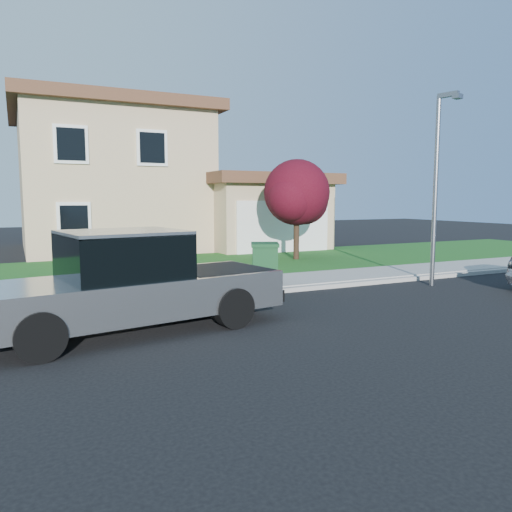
{
  "coord_description": "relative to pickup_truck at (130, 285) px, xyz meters",
  "views": [
    {
      "loc": [
        -4.29,
        -8.57,
        2.48
      ],
      "look_at": [
        0.55,
        1.48,
        1.2
      ],
      "focal_mm": 35.0,
      "sensor_mm": 36.0,
      "label": 1
    }
  ],
  "objects": [
    {
      "name": "street_lamp",
      "position": [
        8.86,
        1.23,
        2.17
      ],
      "size": [
        0.37,
        0.7,
        5.36
      ],
      "rotation": [
        0.0,
        0.0,
        0.28
      ],
      "color": "slate",
      "rests_on": "ground"
    },
    {
      "name": "woman",
      "position": [
        0.7,
        1.29,
        -0.07
      ],
      "size": [
        0.64,
        0.5,
        1.72
      ],
      "rotation": [
        0.0,
        0.0,
        3.38
      ],
      "color": "#E2937C",
      "rests_on": "ground"
    },
    {
      "name": "sidewalk",
      "position": [
        3.42,
        3.28,
        -0.81
      ],
      "size": [
        40.0,
        2.0,
        0.15
      ],
      "primitive_type": "cube",
      "color": "gray",
      "rests_on": "ground"
    },
    {
      "name": "ornamental_tree",
      "position": [
        8.13,
        7.73,
        1.72
      ],
      "size": [
        2.85,
        2.57,
        3.92
      ],
      "color": "black",
      "rests_on": "lawn"
    },
    {
      "name": "ground",
      "position": [
        2.42,
        -0.72,
        -0.89
      ],
      "size": [
        80.0,
        80.0,
        0.0
      ],
      "primitive_type": "plane",
      "color": "black",
      "rests_on": "ground"
    },
    {
      "name": "pickup_truck",
      "position": [
        0.0,
        0.0,
        0.0
      ],
      "size": [
        6.03,
        2.85,
        1.9
      ],
      "rotation": [
        0.0,
        0.0,
        0.16
      ],
      "color": "black",
      "rests_on": "ground"
    },
    {
      "name": "house",
      "position": [
        3.73,
        15.67,
        2.28
      ],
      "size": [
        14.0,
        11.3,
        6.85
      ],
      "color": "tan",
      "rests_on": "ground"
    },
    {
      "name": "lawn",
      "position": [
        3.42,
        7.78,
        -0.84
      ],
      "size": [
        40.0,
        7.0,
        0.1
      ],
      "primitive_type": "cube",
      "color": "#164E1A",
      "rests_on": "ground"
    },
    {
      "name": "curb",
      "position": [
        3.42,
        2.18,
        -0.83
      ],
      "size": [
        40.0,
        0.2,
        0.12
      ],
      "primitive_type": "cube",
      "color": "gray",
      "rests_on": "ground"
    },
    {
      "name": "trash_bin",
      "position": [
        4.01,
        2.38,
        -0.14
      ],
      "size": [
        1.0,
        1.05,
        1.18
      ],
      "rotation": [
        0.0,
        0.0,
        -0.43
      ],
      "color": "#103C1B",
      "rests_on": "sidewalk"
    }
  ]
}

